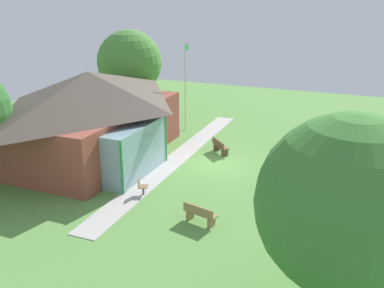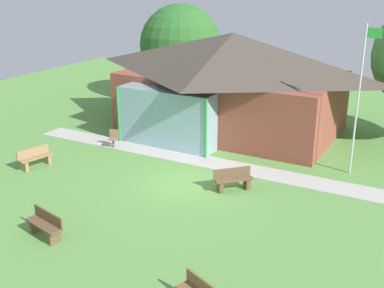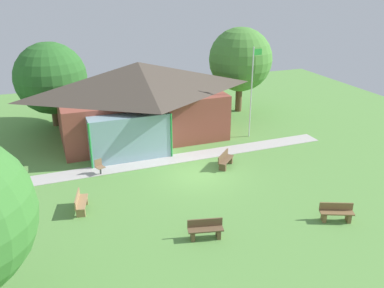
% 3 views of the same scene
% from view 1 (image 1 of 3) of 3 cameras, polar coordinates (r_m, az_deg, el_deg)
% --- Properties ---
extents(ground_plane, '(44.00, 44.00, 0.00)m').
position_cam_1_polar(ground_plane, '(24.78, 2.93, -2.68)').
color(ground_plane, '#609947').
extents(pavilion, '(11.70, 8.33, 5.08)m').
position_cam_1_polar(pavilion, '(25.89, -13.05, 3.95)').
color(pavilion, brown).
rests_on(pavilion, ground_plane).
extents(footpath, '(19.01, 1.48, 0.03)m').
position_cam_1_polar(footpath, '(25.59, -2.00, -1.90)').
color(footpath, '#BCB7B2').
rests_on(footpath, ground_plane).
extents(flagpole, '(0.64, 0.08, 6.14)m').
position_cam_1_polar(flagpole, '(30.25, -0.89, 8.05)').
color(flagpole, silver).
rests_on(flagpole, ground_plane).
extents(bench_rear_near_path, '(1.37, 1.37, 0.84)m').
position_cam_1_polar(bench_rear_near_path, '(26.40, 3.72, -0.36)').
color(bench_rear_near_path, brown).
rests_on(bench_rear_near_path, ground_plane).
extents(bench_front_center, '(1.56, 0.76, 0.84)m').
position_cam_1_polar(bench_front_center, '(21.77, 15.88, -5.50)').
color(bench_front_center, brown).
rests_on(bench_front_center, ground_plane).
extents(bench_front_right, '(1.55, 0.99, 0.84)m').
position_cam_1_polar(bench_front_right, '(27.35, 19.29, -0.73)').
color(bench_front_right, brown).
rests_on(bench_front_right, ground_plane).
extents(bench_mid_left, '(0.77, 1.56, 0.84)m').
position_cam_1_polar(bench_mid_left, '(18.51, 1.05, -9.30)').
color(bench_mid_left, '#9E7A51').
rests_on(bench_mid_left, ground_plane).
extents(patio_chair_west, '(0.57, 0.57, 0.86)m').
position_cam_1_polar(patio_chair_west, '(21.07, -6.66, -5.67)').
color(patio_chair_west, '#8C6B4C').
rests_on(patio_chair_west, ground_plane).
extents(tree_behind_pavilion_right, '(5.00, 5.00, 6.73)m').
position_cam_1_polar(tree_behind_pavilion_right, '(34.26, -8.27, 10.62)').
color(tree_behind_pavilion_right, brown).
rests_on(tree_behind_pavilion_right, ground_plane).
extents(tree_lawn_corner, '(5.02, 5.02, 6.45)m').
position_cam_1_polar(tree_lawn_corner, '(12.29, 19.97, -7.67)').
color(tree_lawn_corner, brown).
rests_on(tree_lawn_corner, ground_plane).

